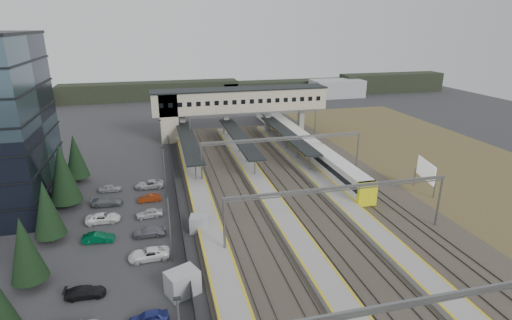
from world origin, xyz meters
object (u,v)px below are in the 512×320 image
object	(u,v)px
relay_cabin_far	(200,224)
billboard	(426,171)
footbridge	(229,103)
relay_cabin_near	(183,283)
train	(298,139)

from	to	relation	value
relay_cabin_far	billboard	size ratio (longest dim) A/B	0.46
footbridge	billboard	world-z (taller)	footbridge
relay_cabin_near	relay_cabin_far	bearing A→B (deg)	75.97
relay_cabin_near	relay_cabin_far	xyz separation A→B (m)	(3.02, 12.08, -0.19)
train	relay_cabin_far	bearing A→B (deg)	-128.24
footbridge	train	size ratio (longest dim) A/B	0.67
footbridge	billboard	size ratio (longest dim) A/B	6.88
footbridge	train	bearing A→B (deg)	-46.79
footbridge	billboard	xyz separation A→B (m)	(23.97, -39.60, -4.53)
relay_cabin_near	train	bearing A→B (deg)	57.54
billboard	footbridge	bearing A→B (deg)	121.18
relay_cabin_near	billboard	world-z (taller)	billboard
train	billboard	xyz separation A→B (m)	(11.67, -26.51, 1.34)
relay_cabin_far	train	xyz separation A→B (m)	(24.20, 30.71, 0.99)
billboard	relay_cabin_far	bearing A→B (deg)	-173.32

